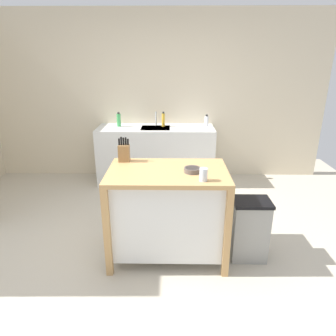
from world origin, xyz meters
name	(u,v)px	position (x,y,z in m)	size (l,w,h in m)	color
ground_plane	(146,256)	(0.00, 0.00, 0.00)	(6.36, 6.36, 0.00)	#BCB29E
wall_back	(156,97)	(0.00, 2.37, 1.30)	(5.36, 0.10, 2.60)	beige
kitchen_island	(168,209)	(0.22, 0.06, 0.51)	(1.13, 0.72, 0.91)	tan
knife_block	(124,152)	(-0.23, 0.32, 1.01)	(0.11, 0.09, 0.25)	olive
bowl_stoneware_deep	(192,170)	(0.44, 0.02, 0.94)	(0.15, 0.15, 0.04)	#564C47
drinking_cup	(203,175)	(0.53, -0.18, 0.97)	(0.07, 0.07, 0.11)	silver
trash_bin	(249,229)	(1.02, 0.02, 0.32)	(0.36, 0.28, 0.63)	gray
sink_counter	(156,155)	(0.00, 2.02, 0.44)	(1.80, 0.60, 0.88)	silver
sink_faucet	(156,119)	(0.00, 2.16, 0.99)	(0.02, 0.02, 0.22)	#B7BCC1
bottle_hand_soap	(119,120)	(-0.57, 2.09, 0.99)	(0.06, 0.06, 0.22)	green
bottle_spray_cleaner	(206,121)	(0.79, 2.12, 0.97)	(0.06, 0.06, 0.18)	white
bottle_dish_soap	(163,120)	(0.12, 2.10, 0.99)	(0.05, 0.05, 0.23)	yellow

